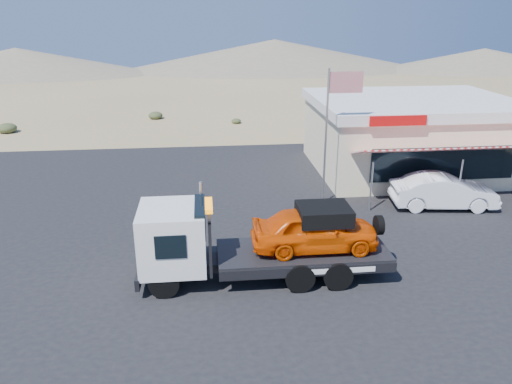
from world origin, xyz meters
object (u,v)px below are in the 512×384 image
at_px(white_sedan, 444,191).
at_px(jerky_store, 411,134).
at_px(tow_truck, 258,238).
at_px(flagpole, 332,121).

relative_size(white_sedan, jerky_store, 0.44).
height_order(tow_truck, white_sedan, tow_truck).
height_order(tow_truck, flagpole, flagpole).
distance_m(jerky_store, flagpole, 7.36).
xyz_separation_m(tow_truck, flagpole, (3.92, 6.38, 2.33)).
xyz_separation_m(white_sedan, jerky_store, (0.67, 5.63, 1.22)).
height_order(jerky_store, flagpole, flagpole).
relative_size(tow_truck, flagpole, 1.33).
bearing_deg(tow_truck, white_sedan, 30.63).
xyz_separation_m(tow_truck, jerky_store, (9.48, 10.85, 0.55)).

